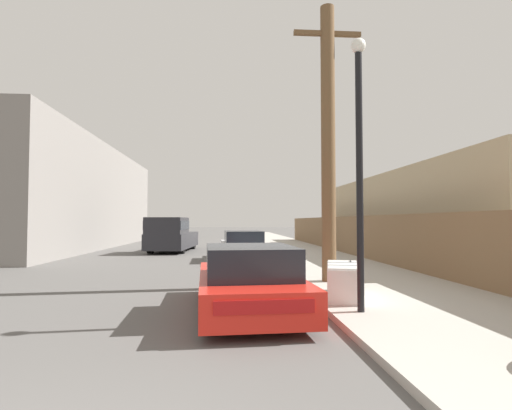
{
  "coord_description": "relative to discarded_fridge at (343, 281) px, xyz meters",
  "views": [
    {
      "loc": [
        1.43,
        -1.57,
        1.67
      ],
      "look_at": [
        2.33,
        10.57,
        2.16
      ],
      "focal_mm": 28.0,
      "sensor_mm": 36.0,
      "label": 1
    }
  ],
  "objects": [
    {
      "name": "building_right_house",
      "position": [
        8.26,
        11.87,
        1.56
      ],
      "size": [
        6.0,
        19.43,
        4.03
      ],
      "primitive_type": "cube",
      "color": "tan",
      "rests_on": "ground"
    },
    {
      "name": "sidewalk_curb",
      "position": [
        1.49,
        17.03,
        -0.4
      ],
      "size": [
        4.2,
        63.0,
        0.12
      ],
      "primitive_type": "cube",
      "color": "#ADA89E",
      "rests_on": "ground"
    },
    {
      "name": "street_lamp",
      "position": [
        -0.08,
        -1.3,
        2.42
      ],
      "size": [
        0.26,
        0.26,
        4.77
      ],
      "color": "black",
      "rests_on": "sidewalk_curb"
    },
    {
      "name": "wooden_fence",
      "position": [
        3.44,
        9.14,
        0.55
      ],
      "size": [
        0.08,
        32.77,
        1.78
      ],
      "primitive_type": "cube",
      "color": "brown",
      "rests_on": "sidewalk_curb"
    },
    {
      "name": "discarded_fridge",
      "position": [
        0.0,
        0.0,
        0.0
      ],
      "size": [
        1.05,
        1.82,
        0.7
      ],
      "rotation": [
        0.0,
        0.0,
        -0.25
      ],
      "color": "silver",
      "rests_on": "sidewalk_curb"
    },
    {
      "name": "parked_sports_car_red",
      "position": [
        -1.98,
        -0.62,
        0.11
      ],
      "size": [
        2.0,
        4.36,
        1.23
      ],
      "rotation": [
        0.0,
        0.0,
        0.05
      ],
      "color": "red",
      "rests_on": "ground"
    },
    {
      "name": "pickup_truck",
      "position": [
        -5.39,
        13.97,
        0.47
      ],
      "size": [
        2.37,
        5.67,
        1.86
      ],
      "rotation": [
        0.0,
        0.0,
        3.06
      ],
      "color": "#232328",
      "rests_on": "ground"
    },
    {
      "name": "car_parked_mid",
      "position": [
        -1.68,
        9.13,
        0.14
      ],
      "size": [
        1.93,
        4.71,
        1.26
      ],
      "rotation": [
        0.0,
        0.0,
        0.04
      ],
      "color": "silver",
      "rests_on": "ground"
    },
    {
      "name": "building_left_block",
      "position": [
        -13.07,
        17.9,
        2.71
      ],
      "size": [
        7.0,
        21.85,
        6.33
      ],
      "primitive_type": "cube",
      "color": "gray",
      "rests_on": "ground"
    },
    {
      "name": "utility_pole",
      "position": [
        0.27,
        2.17,
        3.36
      ],
      "size": [
        1.8,
        0.37,
        7.25
      ],
      "color": "brown",
      "rests_on": "sidewalk_curb"
    }
  ]
}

